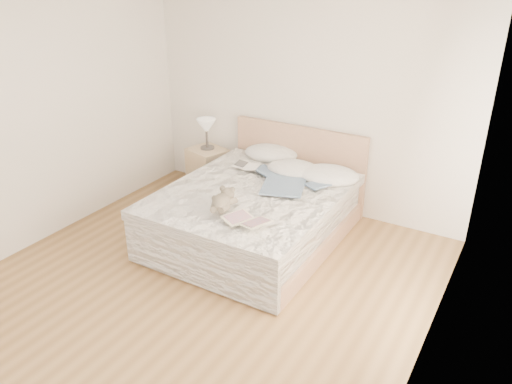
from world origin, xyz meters
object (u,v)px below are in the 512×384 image
at_px(photo_book, 247,166).
at_px(childrens_book, 247,221).
at_px(bed, 257,212).
at_px(teddy_bear, 221,208).
at_px(nightstand, 208,169).
at_px(table_lamp, 207,128).

height_order(photo_book, childrens_book, childrens_book).
relative_size(bed, photo_book, 6.88).
xyz_separation_m(photo_book, teddy_bear, (0.36, -1.06, 0.02)).
height_order(nightstand, childrens_book, childrens_book).
bearing_deg(nightstand, teddy_bear, -50.10).
height_order(table_lamp, photo_book, table_lamp).
relative_size(table_lamp, childrens_book, 0.99).
relative_size(table_lamp, photo_book, 1.26).
relative_size(nightstand, teddy_bear, 1.76).
bearing_deg(childrens_book, teddy_bear, -171.02).
distance_m(table_lamp, childrens_book, 2.19).
bearing_deg(table_lamp, teddy_bear, -50.32).
distance_m(table_lamp, teddy_bear, 1.92).
distance_m(bed, table_lamp, 1.55).
xyz_separation_m(bed, childrens_book, (0.33, -0.74, 0.32)).
bearing_deg(bed, table_lamp, 146.59).
relative_size(table_lamp, teddy_bear, 1.23).
relative_size(childrens_book, teddy_bear, 1.25).
distance_m(nightstand, childrens_book, 2.18).
bearing_deg(childrens_book, bed, 135.66).
height_order(photo_book, teddy_bear, teddy_bear).
height_order(nightstand, table_lamp, table_lamp).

